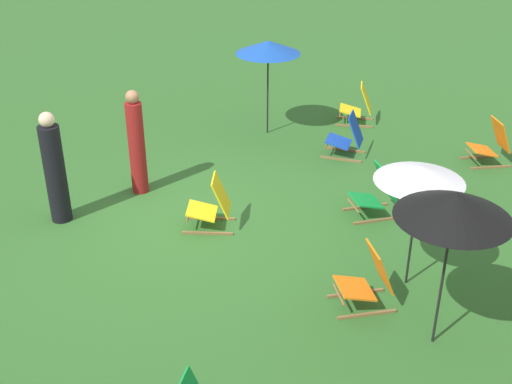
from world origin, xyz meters
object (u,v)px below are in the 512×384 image
(deckchair_2, at_px, (347,137))
(deckchair_5, at_px, (212,205))
(umbrella_0, at_px, (420,174))
(person_1, at_px, (137,144))
(umbrella_3, at_px, (455,205))
(deckchair_6, at_px, (358,106))
(deckchair_1, at_px, (491,144))
(person_0, at_px, (55,171))
(deckchair_0, at_px, (376,193))
(deckchair_8, at_px, (367,280))
(umbrella_2, at_px, (268,47))

(deckchair_2, relative_size, deckchair_5, 1.04)
(umbrella_0, xyz_separation_m, person_1, (-2.53, -3.95, -0.76))
(umbrella_3, bearing_deg, deckchair_6, -179.43)
(deckchair_1, bearing_deg, person_0, -82.07)
(umbrella_0, bearing_deg, umbrella_3, 4.75)
(deckchair_1, height_order, umbrella_3, umbrella_3)
(umbrella_0, bearing_deg, deckchair_0, -174.83)
(deckchair_2, xyz_separation_m, deckchair_6, (-1.62, 0.40, 0.00))
(deckchair_0, relative_size, deckchair_1, 1.03)
(deckchair_2, bearing_deg, deckchair_6, -177.68)
(deckchair_6, distance_m, umbrella_0, 5.72)
(deckchair_2, bearing_deg, person_1, -51.79)
(deckchair_6, bearing_deg, umbrella_3, 8.70)
(deckchair_8, relative_size, person_0, 0.48)
(umbrella_0, relative_size, umbrella_2, 0.92)
(deckchair_5, relative_size, person_1, 0.47)
(umbrella_0, height_order, umbrella_3, umbrella_3)
(person_0, bearing_deg, umbrella_3, 96.94)
(deckchair_2, relative_size, person_0, 0.49)
(deckchair_5, bearing_deg, umbrella_2, 169.24)
(deckchair_5, relative_size, deckchair_8, 0.99)
(deckchair_1, relative_size, deckchair_6, 1.00)
(deckchair_6, height_order, deckchair_8, same)
(deckchair_2, height_order, person_1, person_1)
(umbrella_3, bearing_deg, person_1, -132.33)
(umbrella_2, bearing_deg, umbrella_0, 19.91)
(umbrella_0, xyz_separation_m, umbrella_2, (-5.05, -1.83, 0.13))
(deckchair_6, relative_size, umbrella_3, 0.42)
(deckchair_1, bearing_deg, deckchair_2, -104.54)
(deckchair_5, relative_size, deckchair_6, 1.00)
(deckchair_1, bearing_deg, deckchair_8, -42.10)
(deckchair_2, height_order, umbrella_2, umbrella_2)
(deckchair_1, xyz_separation_m, deckchair_5, (2.31, -4.84, 0.00))
(umbrella_0, xyz_separation_m, umbrella_3, (1.15, 0.10, 0.21))
(deckchair_1, xyz_separation_m, deckchair_6, (-1.89, -2.14, 0.00))
(deckchair_2, height_order, person_0, person_0)
(umbrella_3, distance_m, person_0, 5.87)
(deckchair_1, xyz_separation_m, person_1, (1.17, -6.12, 0.48))
(deckchair_5, distance_m, umbrella_0, 3.25)
(umbrella_0, height_order, umbrella_2, umbrella_2)
(person_0, bearing_deg, umbrella_0, 107.59)
(person_1, bearing_deg, deckchair_8, -87.29)
(deckchair_6, distance_m, umbrella_3, 6.90)
(deckchair_1, xyz_separation_m, person_0, (2.11, -7.18, 0.46))
(deckchair_6, relative_size, umbrella_2, 0.45)
(deckchair_0, distance_m, umbrella_2, 3.90)
(deckchair_2, bearing_deg, umbrella_2, -110.32)
(deckchair_0, xyz_separation_m, deckchair_5, (0.42, -2.50, 0.00))
(deckchair_1, bearing_deg, umbrella_2, -117.14)
(umbrella_2, relative_size, person_0, 1.06)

